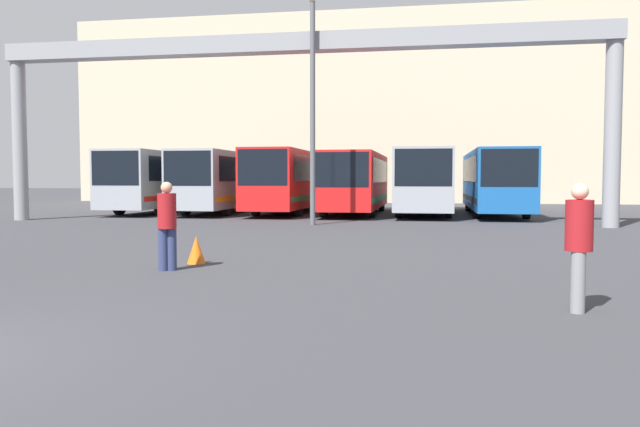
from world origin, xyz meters
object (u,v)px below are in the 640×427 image
bus_slot_4 (424,178)px  traffic_cone (196,250)px  bus_slot_2 (292,178)px  bus_slot_0 (165,178)px  pedestrian_mid_left (579,244)px  pedestrian_near_center (167,224)px  bus_slot_3 (355,179)px  bus_slot_1 (226,178)px  lamp_post (313,101)px  bus_slot_5 (494,179)px

bus_slot_4 → traffic_cone: size_ratio=19.76×
bus_slot_2 → bus_slot_0: bearing=-175.5°
pedestrian_mid_left → pedestrian_near_center: 7.49m
bus_slot_3 → bus_slot_4: (3.44, 0.66, 0.06)m
bus_slot_1 → traffic_cone: 19.90m
bus_slot_0 → pedestrian_mid_left: 27.91m
bus_slot_1 → lamp_post: bearing=-51.9°
bus_slot_3 → pedestrian_mid_left: (5.68, -22.50, -0.82)m
lamp_post → bus_slot_1: bearing=128.1°
bus_slot_0 → bus_slot_3: bearing=-1.9°
bus_slot_5 → pedestrian_mid_left: bus_slot_5 is taller
bus_slot_1 → bus_slot_5: bearing=2.1°
bus_slot_0 → bus_slot_2: bus_slot_2 is taller
bus_slot_5 → lamp_post: bearing=-132.5°
bus_slot_1 → lamp_post: (6.14, -7.82, 2.98)m
lamp_post → bus_slot_3: bearing=84.4°
bus_slot_1 → pedestrian_near_center: (5.54, -20.07, -0.88)m
bus_slot_5 → lamp_post: size_ratio=1.31×
bus_slot_0 → pedestrian_mid_left: bus_slot_0 is taller
bus_slot_2 → pedestrian_mid_left: (9.12, -23.39, -0.91)m
bus_slot_3 → bus_slot_4: 3.50m
bus_slot_2 → lamp_post: size_ratio=1.36×
bus_slot_3 → lamp_post: bearing=-95.6°
bus_slot_0 → bus_slot_5: bearing=1.1°
pedestrian_mid_left → pedestrian_near_center: pedestrian_mid_left is taller
pedestrian_near_center → traffic_cone: 1.25m
bus_slot_2 → pedestrian_mid_left: bus_slot_2 is taller
bus_slot_1 → traffic_cone: size_ratio=18.12×
bus_slot_3 → pedestrian_mid_left: bearing=-75.8°
traffic_cone → lamp_post: 12.06m
traffic_cone → lamp_post: (0.42, 11.18, 4.49)m
bus_slot_4 → bus_slot_5: (3.44, 0.02, -0.02)m
lamp_post → bus_slot_2: bearing=107.5°
bus_slot_3 → traffic_cone: 18.92m
pedestrian_mid_left → lamp_post: lamp_post is taller
bus_slot_1 → bus_slot_3: size_ratio=1.03×
bus_slot_0 → bus_slot_4: (13.77, 0.31, -0.01)m
bus_slot_3 → lamp_post: (-0.75, -7.64, 3.04)m
bus_slot_0 → bus_slot_3: size_ratio=1.07×
bus_slot_0 → bus_slot_3: bus_slot_0 is taller
bus_slot_0 → lamp_post: size_ratio=1.24×
bus_slot_0 → bus_slot_2: size_ratio=0.91×
bus_slot_0 → bus_slot_5: 17.21m
bus_slot_5 → lamp_post: (-7.63, -8.32, 2.99)m
pedestrian_near_center → bus_slot_4: bearing=-126.1°
bus_slot_3 → lamp_post: 8.26m
bus_slot_3 → pedestrian_near_center: 19.96m
bus_slot_0 → traffic_cone: 21.31m
bus_slot_5 → pedestrian_near_center: bus_slot_5 is taller
bus_slot_4 → bus_slot_1: bearing=-177.3°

